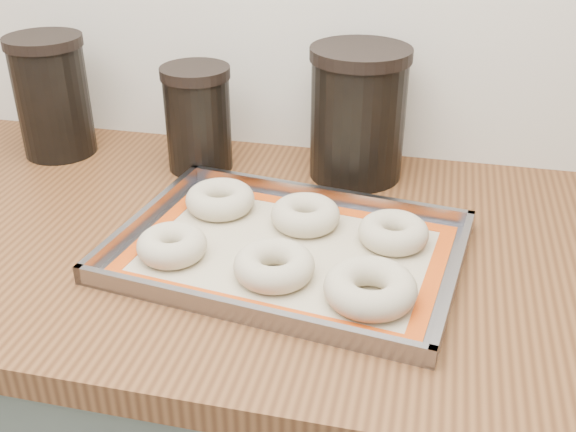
% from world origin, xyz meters
% --- Properties ---
extents(countertop, '(3.06, 0.68, 0.04)m').
position_xyz_m(countertop, '(0.00, 1.68, 0.88)').
color(countertop, brown).
rests_on(countertop, cabinet).
extents(baking_tray, '(0.50, 0.39, 0.03)m').
position_xyz_m(baking_tray, '(0.18, 1.63, 0.91)').
color(baking_tray, gray).
rests_on(baking_tray, countertop).
extents(baking_mat, '(0.45, 0.34, 0.00)m').
position_xyz_m(baking_mat, '(0.18, 1.63, 0.90)').
color(baking_mat, '#C6B793').
rests_on(baking_mat, baking_tray).
extents(bagel_front_left, '(0.11, 0.11, 0.04)m').
position_xyz_m(bagel_front_left, '(0.03, 1.58, 0.92)').
color(bagel_front_left, '#C3B597').
rests_on(bagel_front_left, baking_mat).
extents(bagel_front_mid, '(0.12, 0.12, 0.04)m').
position_xyz_m(bagel_front_mid, '(0.18, 1.57, 0.92)').
color(bagel_front_mid, '#C3B597').
rests_on(bagel_front_mid, baking_mat).
extents(bagel_front_right, '(0.12, 0.12, 0.04)m').
position_xyz_m(bagel_front_right, '(0.30, 1.54, 0.92)').
color(bagel_front_right, '#C3B597').
rests_on(bagel_front_right, baking_mat).
extents(bagel_back_left, '(0.12, 0.12, 0.04)m').
position_xyz_m(bagel_back_left, '(0.05, 1.72, 0.92)').
color(bagel_back_left, '#C3B597').
rests_on(bagel_back_left, baking_mat).
extents(bagel_back_mid, '(0.11, 0.11, 0.04)m').
position_xyz_m(bagel_back_mid, '(0.19, 1.71, 0.92)').
color(bagel_back_mid, '#C3B597').
rests_on(bagel_back_mid, baking_mat).
extents(bagel_back_right, '(0.13, 0.13, 0.04)m').
position_xyz_m(bagel_back_right, '(0.32, 1.68, 0.92)').
color(bagel_back_right, '#C3B597').
rests_on(bagel_back_right, baking_mat).
extents(canister_left, '(0.13, 0.13, 0.21)m').
position_xyz_m(canister_left, '(-0.30, 1.88, 1.01)').
color(canister_left, black).
rests_on(canister_left, countertop).
extents(canister_mid, '(0.12, 0.12, 0.18)m').
position_xyz_m(canister_mid, '(-0.03, 1.88, 0.99)').
color(canister_mid, black).
rests_on(canister_mid, countertop).
extents(canister_right, '(0.16, 0.16, 0.22)m').
position_xyz_m(canister_right, '(0.24, 1.91, 1.01)').
color(canister_right, black).
rests_on(canister_right, countertop).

